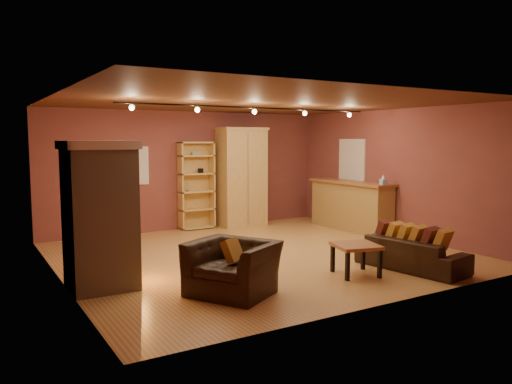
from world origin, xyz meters
TOP-DOWN VIEW (x-y plane):
  - floor at (0.00, 0.00)m, footprint 7.00×7.00m
  - ceiling at (0.00, 0.00)m, footprint 7.00×7.00m
  - back_wall at (0.00, 3.25)m, footprint 7.00×0.02m
  - left_wall at (-3.50, 0.00)m, footprint 0.02×6.50m
  - right_wall at (3.50, 0.00)m, footprint 0.02×6.50m
  - fireplace at (-3.04, -0.60)m, footprint 1.01×0.98m
  - back_window at (-1.30, 3.23)m, footprint 0.56×0.04m
  - bookcase at (0.10, 3.14)m, footprint 0.85×0.33m
  - armoire at (1.26, 2.94)m, footprint 1.19×0.68m
  - bar_counter at (3.20, 1.11)m, footprint 0.64×2.43m
  - tissue_box at (3.15, 0.03)m, footprint 0.13×0.13m
  - right_window at (3.47, 1.40)m, footprint 0.05×0.90m
  - loveseat at (1.60, -2.18)m, footprint 0.80×1.87m
  - armchair at (-1.56, -1.83)m, footprint 1.20×1.34m
  - coffee_table at (0.57, -1.97)m, footprint 0.80×0.80m
  - track_rail at (0.00, 0.20)m, footprint 5.20×0.09m

SIDE VIEW (x-z plane):
  - floor at x=0.00m, z-range 0.00..0.00m
  - loveseat at x=1.60m, z-range 0.00..0.75m
  - coffee_table at x=0.57m, z-range 0.17..0.67m
  - armchair at x=-1.56m, z-range 0.00..0.98m
  - bar_counter at x=3.20m, z-range 0.01..1.17m
  - fireplace at x=-3.04m, z-range 0.00..2.12m
  - bookcase at x=0.10m, z-range 0.02..2.10m
  - armoire at x=1.26m, z-range 0.00..2.43m
  - tissue_box at x=3.15m, z-range 1.14..1.36m
  - back_wall at x=0.00m, z-range 0.00..2.80m
  - left_wall at x=-3.50m, z-range 0.00..2.80m
  - right_wall at x=3.50m, z-range 0.00..2.80m
  - back_window at x=-1.30m, z-range 1.12..1.98m
  - right_window at x=3.47m, z-range 1.15..2.15m
  - track_rail at x=0.00m, z-range 2.62..2.75m
  - ceiling at x=0.00m, z-range 2.80..2.80m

